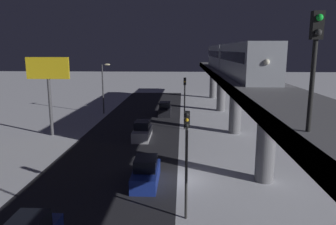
{
  "coord_description": "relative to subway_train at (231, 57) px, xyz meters",
  "views": [
    {
      "loc": [
        -0.35,
        23.07,
        9.73
      ],
      "look_at": [
        1.48,
        -16.72,
        1.88
      ],
      "focal_mm": 34.29,
      "sensor_mm": 36.0,
      "label": 1
    }
  ],
  "objects": [
    {
      "name": "subway_train",
      "position": [
        0.0,
        0.0,
        0.0
      ],
      "size": [
        2.94,
        36.87,
        3.4
      ],
      "color": "#999EA8",
      "rests_on": "elevated_railway"
    },
    {
      "name": "sedan_black",
      "position": [
        8.83,
        -4.92,
        -7.93
      ],
      "size": [
        1.8,
        4.45,
        1.97
      ],
      "rotation": [
        0.0,
        0.0,
        3.14
      ],
      "color": "black",
      "rests_on": "ground_plane"
    },
    {
      "name": "elevated_railway",
      "position": [
        0.09,
        19.45,
        -2.77
      ],
      "size": [
        5.0,
        98.81,
        6.95
      ],
      "color": "slate",
      "rests_on": "ground_plane"
    },
    {
      "name": "commercial_billboard",
      "position": [
        21.18,
        7.35,
        -1.9
      ],
      "size": [
        4.8,
        0.36,
        8.9
      ],
      "color": "#4C4C51",
      "rests_on": "ground_plane"
    },
    {
      "name": "street_lamp_far",
      "position": [
        18.1,
        -5.55,
        -3.91
      ],
      "size": [
        1.35,
        0.44,
        7.65
      ],
      "color": "#38383D",
      "rests_on": "ground_plane"
    },
    {
      "name": "sedan_silver",
      "position": [
        10.63,
        8.17,
        -7.93
      ],
      "size": [
        1.8,
        4.64,
        1.97
      ],
      "rotation": [
        0.0,
        0.0,
        3.14
      ],
      "color": "#B2B2B7",
      "rests_on": "ground_plane"
    },
    {
      "name": "sedan_blue_2",
      "position": [
        8.83,
        20.3,
        -7.93
      ],
      "size": [
        1.8,
        4.55,
        1.97
      ],
      "rotation": [
        0.0,
        0.0,
        3.14
      ],
      "color": "navy",
      "rests_on": "ground_plane"
    },
    {
      "name": "traffic_light_near",
      "position": [
        5.93,
        25.26,
        -4.53
      ],
      "size": [
        0.32,
        0.44,
        6.4
      ],
      "color": "#2D2D2D",
      "rests_on": "ground_plane"
    },
    {
      "name": "ground_plane",
      "position": [
        6.53,
        19.45,
        -8.73
      ],
      "size": [
        240.0,
        240.0,
        0.0
      ],
      "primitive_type": "plane",
      "color": "white"
    },
    {
      "name": "avenue_asphalt",
      "position": [
        12.03,
        19.45,
        -8.72
      ],
      "size": [
        11.0,
        98.81,
        0.01
      ],
      "primitive_type": "cube",
      "color": "#28282D",
      "rests_on": "ground_plane"
    },
    {
      "name": "traffic_light_mid",
      "position": [
        5.93,
        3.88,
        -4.53
      ],
      "size": [
        0.32,
        0.44,
        6.4
      ],
      "color": "#2D2D2D",
      "rests_on": "ground_plane"
    },
    {
      "name": "rail_signal",
      "position": [
        1.85,
        31.6,
        0.95
      ],
      "size": [
        0.36,
        0.41,
        4.0
      ],
      "color": "black",
      "rests_on": "elevated_railway"
    }
  ]
}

